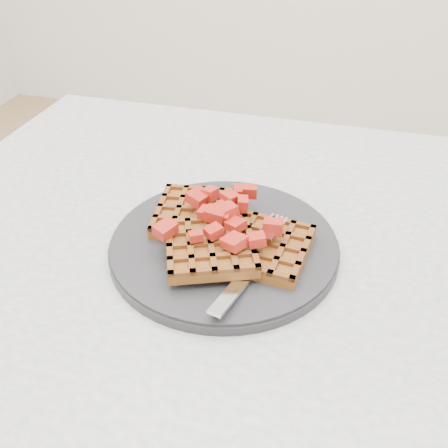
# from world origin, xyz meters

# --- Properties ---
(table) EXTENTS (1.20, 0.80, 0.75)m
(table) POSITION_xyz_m (0.00, 0.00, 0.64)
(table) COLOR silver
(table) RESTS_ON ground
(plate) EXTENTS (0.29, 0.29, 0.02)m
(plate) POSITION_xyz_m (-0.14, -0.01, 0.76)
(plate) COLOR black
(plate) RESTS_ON table
(waffles) EXTENTS (0.21, 0.20, 0.03)m
(waffles) POSITION_xyz_m (-0.14, -0.02, 0.78)
(waffles) COLOR brown
(waffles) RESTS_ON plate
(strawberry_pile) EXTENTS (0.15, 0.15, 0.02)m
(strawberry_pile) POSITION_xyz_m (-0.14, -0.01, 0.80)
(strawberry_pile) COLOR maroon
(strawberry_pile) RESTS_ON waffles
(fork) EXTENTS (0.06, 0.18, 0.02)m
(fork) POSITION_xyz_m (-0.09, -0.05, 0.77)
(fork) COLOR silver
(fork) RESTS_ON plate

